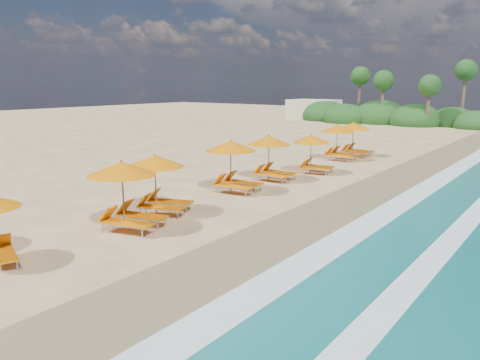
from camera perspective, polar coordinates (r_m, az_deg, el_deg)
The scene contains 12 objects.
ground at distance 20.54m, azimuth -0.00°, elevation -3.28°, with size 160.00×160.00×0.00m, color #DBB480.
wet_sand at distance 18.51m, azimuth 10.00°, elevation -5.14°, with size 4.00×160.00×0.01m, color #8A7652.
surf_foam at distance 17.53m, azimuth 17.94°, elevation -6.45°, with size 4.00×160.00×0.01m.
station_3 at distance 17.61m, azimuth -13.54°, elevation -1.29°, with size 3.22×3.12×2.59m.
station_4 at distance 19.56m, azimuth -9.75°, elevation 0.00°, with size 3.25×3.22×2.50m.
station_5 at distance 23.08m, azimuth -0.71°, elevation 2.13°, with size 3.02×2.85×2.62m.
station_6 at distance 25.98m, azimuth 3.90°, elevation 3.08°, with size 2.81×2.61×2.53m.
station_7 at distance 28.32m, azimuth 8.96°, elevation 3.46°, with size 2.79×2.67×2.33m.
station_8 at distance 33.45m, azimuth 12.01°, elevation 4.78°, with size 2.73×2.52×2.51m.
station_9 at distance 35.51m, azimuth 13.86°, elevation 5.11°, with size 2.76×2.55×2.54m.
treeline at distance 65.30m, azimuth 17.35°, elevation 7.44°, with size 25.80×8.80×9.74m.
beach_building at distance 72.42m, azimuth 8.94°, elevation 8.53°, with size 7.00×5.00×2.80m, color beige.
Camera 1 is at (11.88, -15.88, 5.34)m, focal length 35.06 mm.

